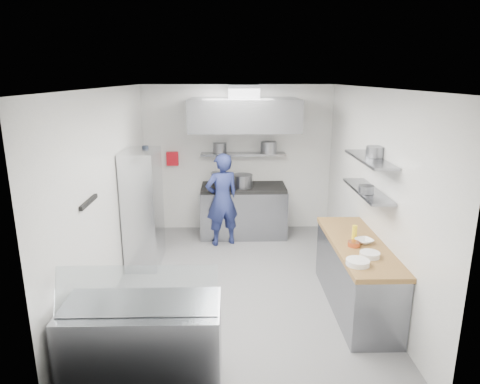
{
  "coord_description": "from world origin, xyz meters",
  "views": [
    {
      "loc": [
        -0.14,
        -5.64,
        2.95
      ],
      "look_at": [
        0.0,
        0.6,
        1.25
      ],
      "focal_mm": 32.0,
      "sensor_mm": 36.0,
      "label": 1
    }
  ],
  "objects_px": {
    "gas_range": "(243,212)",
    "chef": "(222,200)",
    "display_case": "(144,344)",
    "wire_rack": "(143,208)"
  },
  "relations": [
    {
      "from": "chef",
      "to": "wire_rack",
      "type": "bearing_deg",
      "value": 10.55
    },
    {
      "from": "wire_rack",
      "to": "display_case",
      "type": "distance_m",
      "value": 2.95
    },
    {
      "from": "chef",
      "to": "display_case",
      "type": "xyz_separation_m",
      "value": [
        -0.71,
        -3.62,
        -0.41
      ]
    },
    {
      "from": "gas_range",
      "to": "chef",
      "type": "distance_m",
      "value": 0.73
    },
    {
      "from": "chef",
      "to": "gas_range",
      "type": "bearing_deg",
      "value": -150.26
    },
    {
      "from": "gas_range",
      "to": "chef",
      "type": "bearing_deg",
      "value": -129.29
    },
    {
      "from": "chef",
      "to": "display_case",
      "type": "distance_m",
      "value": 3.71
    },
    {
      "from": "gas_range",
      "to": "wire_rack",
      "type": "height_order",
      "value": "wire_rack"
    },
    {
      "from": "chef",
      "to": "wire_rack",
      "type": "relative_size",
      "value": 0.9
    },
    {
      "from": "gas_range",
      "to": "display_case",
      "type": "height_order",
      "value": "gas_range"
    }
  ]
}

